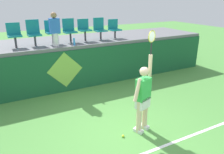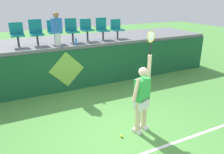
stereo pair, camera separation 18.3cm
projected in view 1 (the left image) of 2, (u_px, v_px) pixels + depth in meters
name	position (u px, v px, depth m)	size (l,w,h in m)	color
ground_plane	(127.00, 135.00, 5.52)	(40.00, 40.00, 0.00)	#519342
court_back_wall	(78.00, 69.00, 8.12)	(12.04, 0.20, 1.48)	#195633
spectator_platform	(66.00, 42.00, 8.85)	(12.04, 2.53, 0.12)	slate
court_baseline_stripe	(145.00, 153.00, 4.88)	(10.84, 0.08, 0.01)	white
tennis_player	(143.00, 96.00, 5.43)	(0.72, 0.37, 2.52)	white
tennis_ball	(123.00, 136.00, 5.44)	(0.07, 0.07, 0.07)	#D1E533
water_bottle	(74.00, 42.00, 7.84)	(0.07, 0.07, 0.26)	#338CE5
stadium_chair_0	(14.00, 34.00, 7.44)	(0.44, 0.42, 0.81)	#38383D
stadium_chair_1	(34.00, 32.00, 7.72)	(0.44, 0.42, 0.88)	#38383D
stadium_chair_2	(52.00, 31.00, 7.99)	(0.44, 0.42, 0.83)	#38383D
stadium_chair_3	(69.00, 29.00, 8.28)	(0.44, 0.42, 0.87)	#38383D
stadium_chair_4	(84.00, 28.00, 8.54)	(0.44, 0.42, 0.82)	#38383D
stadium_chair_5	(100.00, 28.00, 8.84)	(0.44, 0.42, 0.85)	#38383D
stadium_chair_6	(114.00, 28.00, 9.14)	(0.44, 0.42, 0.76)	#38383D
spectator_0	(55.00, 29.00, 7.58)	(0.34, 0.20, 1.14)	white
wall_signage_mount	(67.00, 91.00, 8.06)	(1.27, 0.01, 1.45)	#195633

